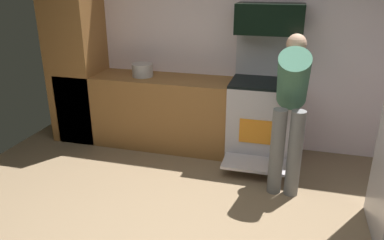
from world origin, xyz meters
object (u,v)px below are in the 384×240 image
Objects in this scene: microwave at (270,19)px; person_cook at (291,103)px; oven_range at (262,117)px; stock_pot at (142,70)px.

person_cook is at bearing -67.26° from microwave.
microwave is at bearing 90.00° from oven_range.
microwave is (0.00, 0.10, 1.13)m from oven_range.
oven_range is 0.95× the size of person_cook.
oven_range is at bearing 115.72° from person_cook.
person_cook reaches higher than oven_range.
person_cook is at bearing -64.28° from oven_range.
stock_pot is at bearing 160.19° from person_cook.
person_cook reaches higher than stock_pot.
oven_range is at bearing -0.58° from stock_pot.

